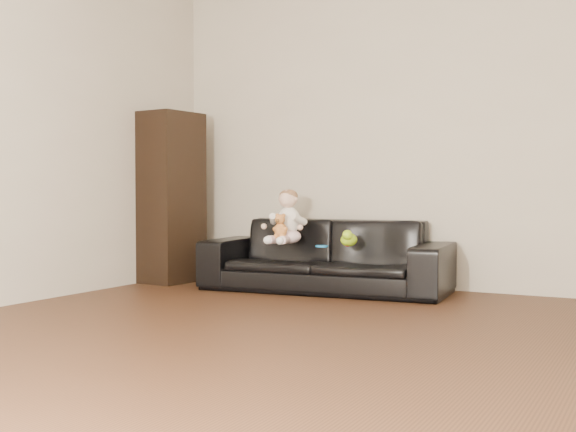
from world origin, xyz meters
The scene contains 10 objects.
floor centered at (0.00, 0.00, 0.00)m, with size 5.50×5.50×0.00m, color #3F2516.
wall_back centered at (0.00, 2.75, 1.30)m, with size 5.00×5.00×0.00m, color #C0B5A1.
sofa centered at (-0.89, 2.25, 0.28)m, with size 1.91×0.75×0.56m, color black.
cabinet centered at (-2.30, 2.13, 0.73)m, with size 0.36×0.50×1.46m, color black.
shelf_item centered at (-2.28, 2.13, 1.06)m, with size 0.18×0.25×0.28m, color silver.
baby centered at (-1.17, 2.15, 0.56)m, with size 0.30×0.37×0.43m.
teddy_bear centered at (-1.16, 2.01, 0.51)m, with size 0.12×0.12×0.19m.
toy_green centered at (-0.63, 2.12, 0.42)m, with size 0.12×0.15×0.10m, color #95CA17.
toy_rattle centered at (-0.64, 2.11, 0.40)m, with size 0.07×0.07×0.07m, color red.
toy_blue_disc centered at (-0.79, 1.98, 0.37)m, with size 0.09×0.09×0.01m, color #176FB9.
Camera 1 is at (1.52, -2.87, 0.79)m, focal length 45.00 mm.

